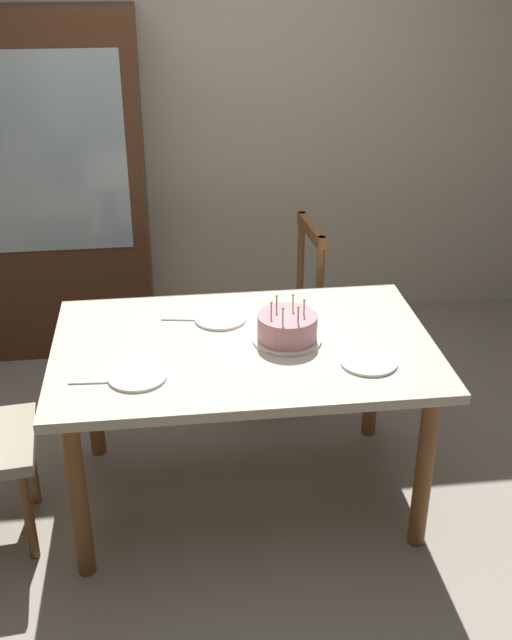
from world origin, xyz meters
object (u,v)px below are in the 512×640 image
object	(u,v)px
china_cabinet	(46,189)
plate_far_side	(220,318)
birthday_cake	(287,329)
plate_near_guest	(369,362)
chair_spindle_back	(277,317)
plate_near_celebrant	(137,376)
dining_table	(244,363)

from	to	relation	value
china_cabinet	plate_far_side	bearing A→B (deg)	-57.34
plate_far_side	china_cabinet	bearing A→B (deg)	122.66
birthday_cake	plate_near_guest	xyz separation A→B (m)	(0.28, -0.21, -0.05)
plate_far_side	plate_near_guest	world-z (taller)	same
birthday_cake	china_cabinet	distance (m)	1.92
birthday_cake	plate_far_side	xyz separation A→B (m)	(-0.25, 0.22, -0.05)
birthday_cake	chair_spindle_back	distance (m)	0.89
plate_near_guest	chair_spindle_back	world-z (taller)	chair_spindle_back
plate_far_side	chair_spindle_back	bearing A→B (deg)	60.50
plate_near_guest	china_cabinet	world-z (taller)	china_cabinet
plate_near_guest	chair_spindle_back	distance (m)	1.09
china_cabinet	chair_spindle_back	bearing A→B (deg)	-32.13
plate_near_celebrant	china_cabinet	bearing A→B (deg)	106.19
plate_far_side	china_cabinet	size ratio (longest dim) A/B	0.12
dining_table	birthday_cake	distance (m)	0.23
plate_far_side	plate_near_guest	distance (m)	0.69
birthday_cake	dining_table	bearing A→B (deg)	178.56
chair_spindle_back	dining_table	bearing A→B (deg)	-107.67
chair_spindle_back	plate_near_guest	bearing A→B (deg)	-79.08
chair_spindle_back	plate_near_celebrant	bearing A→B (deg)	-123.33
plate_near_celebrant	dining_table	bearing A→B (deg)	27.63
plate_far_side	chair_spindle_back	size ratio (longest dim) A/B	0.23
china_cabinet	dining_table	bearing A→B (deg)	-59.05
birthday_cake	plate_near_celebrant	xyz separation A→B (m)	(-0.59, -0.21, -0.05)
plate_near_celebrant	chair_spindle_back	xyz separation A→B (m)	(0.68, 1.03, -0.31)
dining_table	china_cabinet	size ratio (longest dim) A/B	0.80
dining_table	birthday_cake	xyz separation A→B (m)	(0.18, -0.00, 0.15)
birthday_cake	plate_far_side	bearing A→B (deg)	138.42
dining_table	plate_far_side	distance (m)	0.25
birthday_cake	chair_spindle_back	xyz separation A→B (m)	(0.08, 0.81, -0.36)
birthday_cake	plate_far_side	world-z (taller)	birthday_cake
plate_near_celebrant	plate_far_side	world-z (taller)	same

